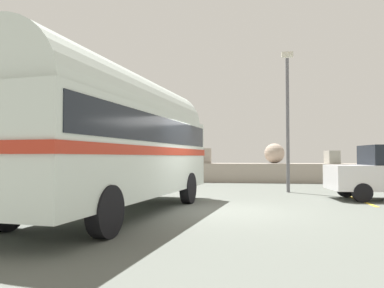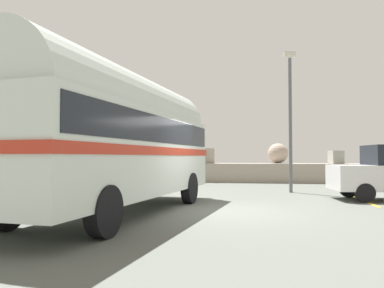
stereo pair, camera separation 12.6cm
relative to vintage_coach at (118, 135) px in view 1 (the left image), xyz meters
The scene contains 4 objects.
ground 3.43m from the vintage_coach, 21.95° to the left, with size 32.00×26.00×0.02m.
breakwater 13.14m from the vintage_coach, 79.55° to the left, with size 31.36×2.02×2.36m.
vintage_coach is the anchor object (origin of this frame).
lamp_post 8.23m from the vintage_coach, 52.59° to the left, with size 0.44×1.15×5.59m.
Camera 1 is at (0.69, -10.17, 1.49)m, focal length 34.74 mm.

